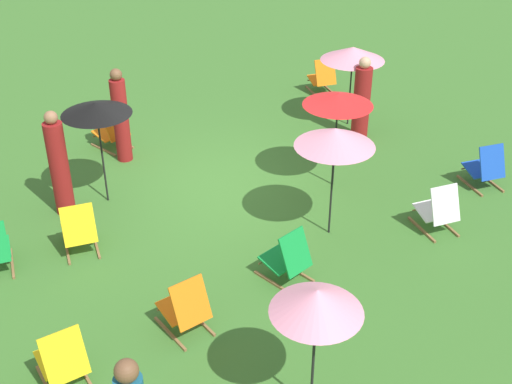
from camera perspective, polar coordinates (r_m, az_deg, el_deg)
name	(u,v)px	position (r m, az deg, el deg)	size (l,w,h in m)	color
ground_plane	(218,188)	(11.85, -3.23, 0.38)	(40.00, 40.00, 0.00)	#386B28
deckchair_1	(62,360)	(8.25, -16.19, -13.63)	(0.49, 0.77, 0.83)	olive
deckchair_2	(323,78)	(15.75, 5.70, 9.68)	(0.66, 0.86, 0.83)	olive
deckchair_4	(185,308)	(8.66, -6.06, -9.82)	(0.52, 0.79, 0.83)	olive
deckchair_5	(288,258)	(9.45, 2.71, -5.69)	(0.61, 0.84, 0.83)	olive
deckchair_6	(112,131)	(13.35, -12.18, 5.14)	(0.66, 0.86, 0.83)	olive
deckchair_7	(485,168)	(12.37, 18.98, 1.97)	(0.65, 0.86, 0.83)	olive
deckchair_10	(79,230)	(10.37, -14.87, -3.16)	(0.65, 0.85, 0.83)	olive
deckchair_11	(438,210)	(10.89, 15.29, -1.49)	(0.63, 0.85, 0.83)	olive
umbrella_0	(353,54)	(13.78, 8.27, 11.60)	(1.30, 1.30, 1.68)	black
umbrella_1	(335,137)	(9.87, 6.76, 4.65)	(1.21, 1.21, 1.82)	black
umbrella_2	(338,99)	(11.30, 7.02, 7.85)	(1.19, 1.19, 1.74)	black
umbrella_3	(317,301)	(6.90, 5.21, -9.27)	(0.99, 0.99, 1.70)	black
umbrella_4	(96,108)	(10.98, -13.49, 6.95)	(1.14, 1.14, 1.81)	black
person_0	(59,166)	(11.18, -16.46, 2.14)	(0.32, 0.32, 1.82)	maroon
person_1	(121,117)	(12.65, -11.47, 6.26)	(0.41, 0.41, 1.81)	maroon
person_3	(362,101)	(13.47, 9.00, 7.69)	(0.48, 0.48, 1.70)	maroon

